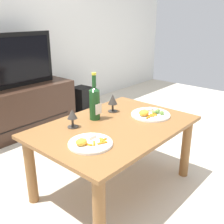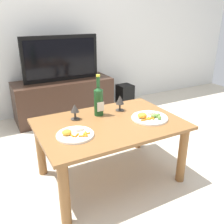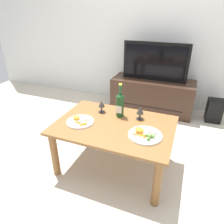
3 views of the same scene
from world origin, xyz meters
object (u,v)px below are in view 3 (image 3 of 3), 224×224
object	(u,v)px
goblet_right	(140,111)
dinner_plate_right	(145,134)
goblet_left	(102,105)
dinner_plate_left	(80,121)
tv_screen	(155,62)
wine_bottle	(120,104)
tv_stand	(152,95)
floor_speaker	(214,110)
dining_table	(114,132)

from	to	relation	value
goblet_right	dinner_plate_right	size ratio (longest dim) A/B	0.48
goblet_left	dinner_plate_right	world-z (taller)	goblet_left
goblet_right	dinner_plate_left	distance (m)	0.59
tv_screen	dinner_plate_left	xyz separation A→B (m)	(-0.40, -1.53, -0.26)
wine_bottle	goblet_left	world-z (taller)	wine_bottle
tv_stand	floor_speaker	bearing A→B (deg)	-1.71
wine_bottle	dinner_plate_right	world-z (taller)	wine_bottle
goblet_right	dinner_plate_left	xyz separation A→B (m)	(-0.52, -0.27, -0.08)
goblet_left	dining_table	bearing A→B (deg)	-41.01
tv_stand	wine_bottle	size ratio (longest dim) A/B	3.61
wine_bottle	dinner_plate_left	size ratio (longest dim) A/B	1.30
floor_speaker	tv_screen	bearing A→B (deg)	175.18
dining_table	dinner_plate_left	bearing A→B (deg)	-165.05
tv_screen	goblet_right	world-z (taller)	tv_screen
floor_speaker	dinner_plate_left	xyz separation A→B (m)	(-1.31, -1.50, 0.35)
tv_stand	dinner_plate_left	size ratio (longest dim) A/B	4.70
goblet_left	dinner_plate_right	xyz separation A→B (m)	(0.53, -0.27, -0.07)
dinner_plate_right	goblet_right	bearing A→B (deg)	113.28
dining_table	goblet_right	xyz separation A→B (m)	(0.20, 0.19, 0.18)
tv_stand	wine_bottle	distance (m)	1.33
wine_bottle	goblet_right	size ratio (longest dim) A/B	2.44
dining_table	wine_bottle	xyz separation A→B (m)	(-0.01, 0.18, 0.22)
wine_bottle	dining_table	bearing A→B (deg)	-87.24
floor_speaker	tv_stand	bearing A→B (deg)	175.03
dining_table	dinner_plate_right	distance (m)	0.34
dinner_plate_left	tv_screen	bearing A→B (deg)	75.28
goblet_left	dinner_plate_left	size ratio (longest dim) A/B	0.49
goblet_left	wine_bottle	bearing A→B (deg)	-1.94
floor_speaker	dinner_plate_right	size ratio (longest dim) A/B	1.11
dining_table	tv_screen	size ratio (longest dim) A/B	1.17
goblet_right	dinner_plate_right	bearing A→B (deg)	-66.72
dinner_plate_right	floor_speaker	bearing A→B (deg)	65.59
tv_stand	wine_bottle	xyz separation A→B (m)	(-0.09, -1.27, 0.39)
tv_stand	dinner_plate_right	size ratio (longest dim) A/B	4.22
dining_table	dinner_plate_right	bearing A→B (deg)	-15.36
tv_screen	floor_speaker	bearing A→B (deg)	-1.56
dinner_plate_right	tv_screen	bearing A→B (deg)	98.58
dinner_plate_left	tv_stand	bearing A→B (deg)	75.30
tv_stand	tv_screen	xyz separation A→B (m)	(0.00, -0.00, 0.53)
goblet_right	dinner_plate_right	xyz separation A→B (m)	(0.12, -0.27, -0.08)
dining_table	floor_speaker	world-z (taller)	dining_table
goblet_left	dinner_plate_right	bearing A→B (deg)	-27.28
wine_bottle	dinner_plate_right	size ratio (longest dim) A/B	1.17
dining_table	tv_stand	size ratio (longest dim) A/B	0.90
tv_screen	floor_speaker	world-z (taller)	tv_screen
floor_speaker	goblet_right	bearing A→B (deg)	-126.24
floor_speaker	wine_bottle	bearing A→B (deg)	-132.29
tv_screen	dinner_plate_left	distance (m)	1.60
tv_stand	goblet_left	xyz separation A→B (m)	(-0.30, -1.26, 0.34)
tv_stand	floor_speaker	xyz separation A→B (m)	(0.91, -0.03, -0.09)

